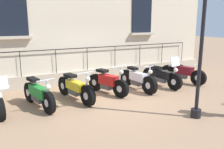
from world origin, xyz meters
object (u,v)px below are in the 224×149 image
Objects in this scene: motorcycle_yellow at (75,88)px; motorcycle_red at (108,83)px; motorcycle_white at (137,80)px; motorcycle_maroon at (183,73)px; motorcycle_black at (162,76)px; motorcycle_green at (39,95)px.

motorcycle_red is (-0.12, 1.29, 0.01)m from motorcycle_yellow.
motorcycle_white is 0.96× the size of motorcycle_maroon.
motorcycle_black is at bearing 90.46° from motorcycle_yellow.
motorcycle_green is 3.79m from motorcycle_white.
motorcycle_yellow reaches higher than motorcycle_green.
motorcycle_maroon is (-0.27, 6.23, -0.00)m from motorcycle_green.
motorcycle_green is 0.92× the size of motorcycle_yellow.
motorcycle_white reaches higher than motorcycle_maroon.
motorcycle_yellow is 1.29m from motorcycle_red.
motorcycle_black is (-0.17, 4.98, 0.01)m from motorcycle_green.
motorcycle_green is 6.24m from motorcycle_maroon.
motorcycle_maroon is at bearing 91.48° from motorcycle_yellow.
motorcycle_yellow is 4.98m from motorcycle_maroon.
motorcycle_yellow is 1.05× the size of motorcycle_white.
motorcycle_black reaches higher than motorcycle_red.
motorcycle_yellow is at bearing 96.57° from motorcycle_green.
motorcycle_black is (-0.03, 3.73, 0.01)m from motorcycle_yellow.
motorcycle_green is 1.06× the size of motorcycle_red.
motorcycle_red is 0.92× the size of motorcycle_black.
motorcycle_green is 1.26m from motorcycle_yellow.
motorcycle_white reaches higher than motorcycle_green.
motorcycle_yellow is at bearing -88.52° from motorcycle_maroon.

